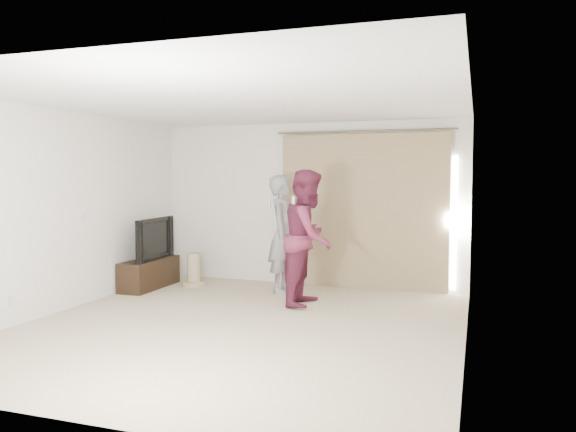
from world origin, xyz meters
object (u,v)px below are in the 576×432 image
(person_woman, at_px, (309,237))
(tv, at_px, (149,239))
(tv_console, at_px, (149,273))
(person_man, at_px, (283,234))

(person_woman, bearing_deg, tv, 173.85)
(tv_console, height_order, person_woman, person_woman)
(tv, relative_size, person_woman, 0.61)
(tv_console, bearing_deg, tv, 90.00)
(tv_console, distance_m, person_woman, 2.79)
(tv, xyz_separation_m, person_man, (2.09, 0.38, 0.10))
(tv_console, relative_size, person_woman, 0.64)
(person_man, height_order, person_woman, person_woman)
(tv_console, bearing_deg, person_man, 10.30)
(tv, relative_size, person_man, 0.64)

